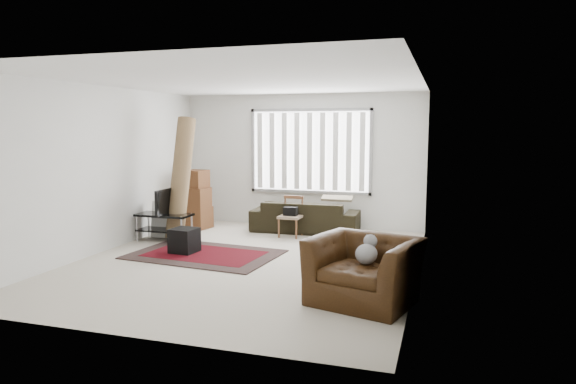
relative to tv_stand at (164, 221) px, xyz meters
name	(u,v)px	position (x,y,z in m)	size (l,w,h in m)	color
room	(260,145)	(1.98, -0.38, 1.40)	(6.00, 6.02, 2.71)	beige
persian_rug	(205,254)	(1.15, -0.73, -0.35)	(2.42, 1.74, 0.02)	black
tv_stand	(164,221)	(0.00, 0.00, 0.00)	(0.99, 0.44, 0.49)	black
tv	(164,201)	(0.00, 0.00, 0.37)	(0.80, 0.10, 0.46)	black
subwoofer	(184,240)	(0.79, -0.72, -0.14)	(0.39, 0.39, 0.39)	black
moving_boxes	(197,201)	(0.02, 1.24, 0.19)	(0.55, 0.52, 1.18)	#58341B
white_flatpack	(165,220)	(-0.12, 0.24, -0.02)	(0.53, 0.08, 0.67)	silver
rolled_rug	(181,178)	(0.17, 0.32, 0.76)	(0.33, 0.33, 2.22)	brown
sofa	(305,211)	(2.20, 1.56, 0.04)	(2.07, 0.90, 0.80)	black
side_chair	(291,214)	(2.06, 1.04, 0.06)	(0.42, 0.42, 0.75)	#836D56
armchair	(364,266)	(3.93, -2.20, 0.08)	(1.40, 1.29, 0.87)	#331C0A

